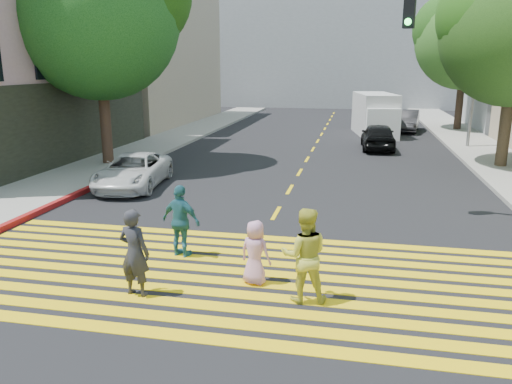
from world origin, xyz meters
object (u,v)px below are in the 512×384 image
(tree_right_far, at_px, (468,34))
(pedestrian_woman, at_px, (305,255))
(pedestrian_man, at_px, (134,253))
(pedestrian_child, at_px, (255,252))
(white_sedan, at_px, (133,171))
(silver_car, at_px, (379,116))
(pedestrian_extra, at_px, (181,221))
(dark_car_near, at_px, (378,136))
(tree_left, at_px, (100,8))
(white_van, at_px, (375,116))
(dark_car_parked, at_px, (406,121))

(tree_right_far, distance_m, pedestrian_woman, 28.52)
(pedestrian_woman, bearing_deg, pedestrian_man, -1.19)
(pedestrian_child, bearing_deg, pedestrian_woman, 168.64)
(pedestrian_child, relative_size, white_sedan, 0.31)
(white_sedan, bearing_deg, pedestrian_child, -56.89)
(tree_right_far, relative_size, silver_car, 2.13)
(pedestrian_extra, relative_size, dark_car_near, 0.41)
(tree_left, relative_size, dark_car_near, 2.39)
(tree_left, height_order, white_van, tree_left)
(white_sedan, bearing_deg, white_van, 54.38)
(white_sedan, distance_m, dark_car_near, 13.69)
(tree_right_far, relative_size, dark_car_near, 2.27)
(tree_right_far, xyz_separation_m, white_sedan, (-14.49, -19.25, -5.66))
(silver_car, bearing_deg, tree_right_far, 151.22)
(white_sedan, relative_size, white_van, 0.75)
(tree_left, bearing_deg, pedestrian_extra, -54.90)
(tree_left, xyz_separation_m, pedestrian_child, (8.73, -10.76, -5.91))
(silver_car, distance_m, white_van, 5.99)
(pedestrian_child, height_order, dark_car_near, dark_car_near)
(tree_left, relative_size, pedestrian_extra, 5.79)
(pedestrian_woman, distance_m, white_sedan, 10.47)
(silver_car, xyz_separation_m, dark_car_parked, (1.66, -3.60, 0.08))
(pedestrian_child, distance_m, silver_car, 29.39)
(silver_car, bearing_deg, pedestrian_man, 79.09)
(pedestrian_extra, height_order, dark_car_near, pedestrian_extra)
(pedestrian_man, xyz_separation_m, pedestrian_child, (2.12, 0.97, -0.20))
(dark_car_parked, bearing_deg, pedestrian_woman, -90.48)
(white_van, bearing_deg, dark_car_parked, 38.57)
(pedestrian_child, relative_size, pedestrian_extra, 0.79)
(white_sedan, height_order, dark_car_parked, dark_car_parked)
(pedestrian_extra, bearing_deg, pedestrian_woman, 166.92)
(dark_car_near, bearing_deg, dark_car_parked, -106.62)
(dark_car_near, height_order, white_van, white_van)
(pedestrian_woman, bearing_deg, dark_car_near, -104.52)
(pedestrian_extra, bearing_deg, white_sedan, -40.21)
(pedestrian_child, height_order, white_sedan, pedestrian_child)
(tree_right_far, bearing_deg, pedestrian_man, -111.20)
(tree_left, height_order, pedestrian_child, tree_left)
(dark_car_parked, xyz_separation_m, white_van, (-2.10, -2.34, 0.52))
(pedestrian_man, distance_m, silver_car, 30.67)
(pedestrian_child, distance_m, pedestrian_extra, 2.26)
(tree_left, xyz_separation_m, pedestrian_extra, (6.77, -9.64, -5.73))
(tree_right_far, height_order, pedestrian_man, tree_right_far)
(dark_car_near, xyz_separation_m, white_van, (-0.01, 5.68, 0.53))
(white_sedan, height_order, white_van, white_van)
(tree_left, bearing_deg, pedestrian_man, -60.62)
(tree_left, bearing_deg, white_sedan, -52.38)
(pedestrian_man, bearing_deg, tree_left, -50.34)
(pedestrian_woman, distance_m, silver_car, 29.85)
(pedestrian_woman, xyz_separation_m, pedestrian_child, (-1.04, 0.56, -0.24))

